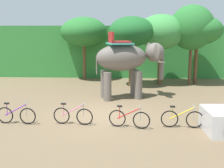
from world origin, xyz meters
TOP-DOWN VIEW (x-y plane):
  - ground_plane at (0.00, 0.00)m, footprint 80.00×80.00m
  - foliage_hedge at (0.00, 13.36)m, footprint 36.00×6.00m
  - tree_center_right at (-2.05, 9.67)m, footprint 3.54×3.54m
  - tree_right at (1.56, 7.04)m, footprint 3.07×3.07m
  - tree_center_left at (3.61, 7.89)m, footprint 3.32×3.32m
  - tree_left at (5.72, 7.88)m, footprint 3.08×3.08m
  - tree_center at (6.17, 8.15)m, footprint 3.48×3.48m
  - elephant at (1.26, 3.56)m, footprint 4.24×2.64m
  - bike_purple at (-3.41, -1.36)m, footprint 1.71×0.52m
  - bike_pink at (-1.01, -1.32)m, footprint 1.70×0.52m
  - bike_red at (1.34, -1.64)m, footprint 1.68×0.57m
  - bike_yellow at (3.48, -1.53)m, footprint 1.71×0.52m

SIDE VIEW (x-z plane):
  - ground_plane at x=0.00m, z-range 0.00..0.00m
  - bike_purple at x=-3.41m, z-range -0.07..0.85m
  - bike_pink at x=-1.01m, z-range -0.07..0.85m
  - bike_red at x=1.34m, z-range -0.07..0.85m
  - bike_yellow at x=3.48m, z-range -0.07..0.85m
  - foliage_hedge at x=0.00m, z-range 0.00..4.16m
  - elephant at x=1.26m, z-range 0.31..4.09m
  - tree_center_right at x=-2.05m, z-range 1.27..6.09m
  - tree_center_left at x=3.61m, z-range 1.22..6.15m
  - tree_right at x=1.56m, z-range 1.33..6.09m
  - tree_center at x=6.17m, z-range 1.38..6.27m
  - tree_left at x=5.72m, z-range 1.22..6.78m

